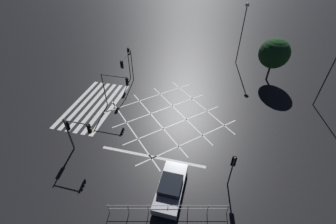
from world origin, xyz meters
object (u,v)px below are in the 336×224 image
Objects in this scene: waiting_car at (171,187)px; street_tree_near at (274,53)px; street_lamp_east at (244,21)px; traffic_light_sw_main at (126,64)px; traffic_light_se_cross at (80,130)px; traffic_light_se_main at (68,129)px; traffic_light_median_south at (116,84)px; traffic_light_sw_cross at (129,57)px; traffic_light_ne_main at (233,165)px.

street_tree_near is at bearing -23.81° from waiting_car.
street_tree_near is (4.37, 4.18, -2.48)m from street_lamp_east.
traffic_light_se_cross is at bearing 2.56° from traffic_light_sw_main.
waiting_car is (2.42, 9.94, -1.68)m from traffic_light_se_main.
waiting_car is (24.48, -4.69, -5.73)m from street_lamp_east.
street_lamp_east reaches higher than traffic_light_median_south.
street_lamp_east is (-8.57, 14.20, 3.18)m from traffic_light_sw_cross.
street_tree_near is (-10.79, 17.19, 0.74)m from traffic_light_median_south.
traffic_light_se_cross reaches higher than traffic_light_ne_main.
traffic_light_se_main is at bearing 169.53° from traffic_light_se_cross.
traffic_light_ne_main is at bearing -66.96° from waiting_car.
traffic_light_median_south is at bearing 41.73° from waiting_car.
traffic_light_ne_main is 0.38× the size of street_lamp_east.
traffic_light_se_main is at bearing -91.84° from traffic_light_sw_cross.
traffic_light_sw_cross is at bearing 94.19° from traffic_light_se_cross.
traffic_light_median_south is (-6.91, 1.62, 0.83)m from traffic_light_se_main.
street_lamp_east is at bearing 49.36° from traffic_light_median_south.
street_lamp_east reaches higher than waiting_car.
traffic_light_median_south reaches higher than traffic_light_ne_main.
traffic_light_se_main reaches higher than waiting_car.
street_tree_near is (-17.96, 17.37, 1.14)m from traffic_light_se_cross.
street_tree_near is (-18.28, 4.57, 1.52)m from traffic_light_ne_main.
street_lamp_east reaches higher than traffic_light_ne_main.
traffic_light_sw_cross reaches higher than traffic_light_se_main.
traffic_light_sw_cross is (-13.50, 0.43, 0.88)m from traffic_light_se_main.
street_lamp_east is at bearing -10.85° from waiting_car.
street_tree_near is 22.22m from waiting_car.
traffic_light_sw_main is 0.50× the size of street_lamp_east.
street_tree_near is (-4.20, 18.38, 0.70)m from traffic_light_sw_cross.
traffic_light_sw_cross is 0.98× the size of waiting_car.
traffic_light_sw_cross is at bearing 30.85° from waiting_car.
traffic_light_se_main is at bearing 76.34° from waiting_car.
traffic_light_median_south is 0.94× the size of traffic_light_sw_cross.
traffic_light_ne_main is at bearing -1.42° from traffic_light_se_cross.
traffic_light_se_main is 26.79m from street_lamp_east.
traffic_light_median_south is at bearing -57.89° from street_tree_near.
street_lamp_east reaches higher than traffic_light_se_cross.
street_tree_near is at bearing 45.96° from traffic_light_se_cross.
traffic_light_sw_cross reaches higher than traffic_light_median_south.
traffic_light_se_cross is at bearing -30.56° from street_lamp_east.
traffic_light_sw_main is 4.67m from traffic_light_median_south.
waiting_car is (20.11, -8.88, -3.25)m from street_tree_near.
traffic_light_sw_cross is 16.89m from street_lamp_east.
traffic_light_sw_cross is at bearing 44.45° from traffic_light_ne_main.
street_tree_near reaches higher than traffic_light_sw_cross.
traffic_light_ne_main reaches higher than traffic_light_se_main.
traffic_light_ne_main is 0.76× the size of traffic_light_sw_main.
traffic_light_sw_main is at bearing 47.75° from traffic_light_ne_main.
street_tree_near is at bearing 12.87° from traffic_light_sw_cross.
traffic_light_se_cross is 0.81× the size of waiting_car.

